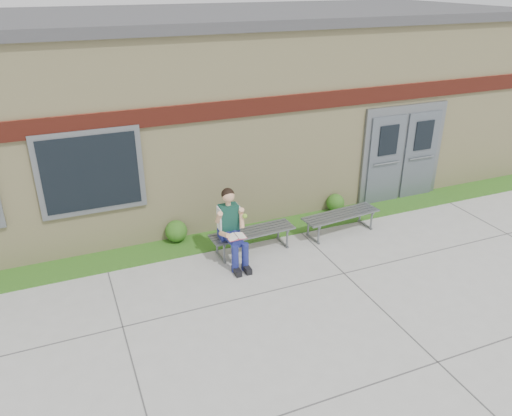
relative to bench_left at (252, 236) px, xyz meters
name	(u,v)px	position (x,y,z in m)	size (l,w,h in m)	color
ground	(309,301)	(0.24, -1.92, -0.34)	(80.00, 80.00, 0.00)	#9E9E99
grass_strip	(251,233)	(0.24, 0.68, -0.33)	(16.00, 0.80, 0.02)	#215416
school_building	(200,101)	(0.24, 4.07, 1.76)	(16.20, 6.22, 4.20)	beige
bench_left	(252,236)	(0.00, 0.00, 0.00)	(1.71, 0.55, 0.44)	slate
bench_right	(341,218)	(2.00, 0.00, 0.00)	(1.74, 0.63, 0.44)	slate
girl	(232,227)	(-0.50, -0.22, 0.40)	(0.55, 0.90, 1.45)	navy
shrub_mid	(176,231)	(-1.29, 0.93, -0.09)	(0.45, 0.45, 0.45)	#215416
shrub_east	(335,203)	(2.43, 0.93, -0.11)	(0.41, 0.41, 0.41)	#215416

